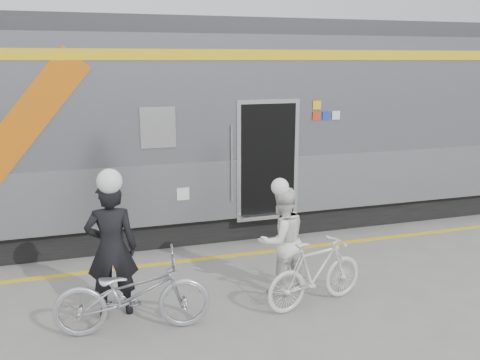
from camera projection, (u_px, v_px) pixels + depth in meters
name	position (u px, v px, depth m)	size (l,w,h in m)	color
ground	(272.00, 313.00, 6.93)	(90.00, 90.00, 0.00)	slate
train	(137.00, 128.00, 9.99)	(24.00, 3.17, 4.10)	black
safety_strip	(229.00, 256.00, 8.93)	(24.00, 0.12, 0.01)	gold
man	(112.00, 249.00, 6.72)	(0.68, 0.44, 1.86)	black
bicycle_left	(133.00, 293.00, 6.36)	(0.68, 1.94, 1.02)	#B0B3B8
woman	(281.00, 241.00, 7.40)	(0.77, 0.60, 1.59)	white
bicycle_right	(316.00, 273.00, 7.05)	(0.45, 1.61, 0.96)	silver
helmet_man	(107.00, 168.00, 6.47)	(0.32, 0.32, 0.32)	white
helmet_woman	(283.00, 179.00, 7.19)	(0.25, 0.25, 0.25)	white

